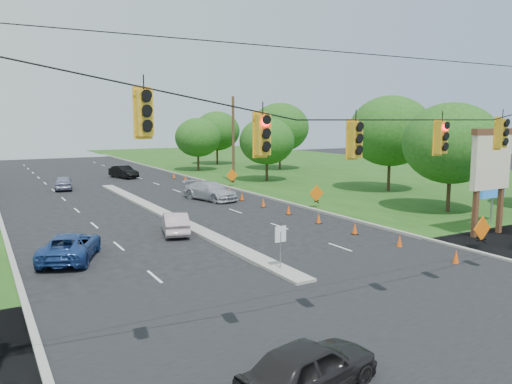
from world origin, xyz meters
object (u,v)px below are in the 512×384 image
blue_pickup (70,246)px  pylon_sign (491,166)px  white_sedan (175,223)px  black_sedan (309,367)px

blue_pickup → pylon_sign: bearing=-173.6°
pylon_sign → white_sedan: size_ratio=1.57×
pylon_sign → blue_pickup: pylon_sign is taller
pylon_sign → white_sedan: pylon_sign is taller
black_sedan → white_sedan: black_sedan is taller
pylon_sign → black_sedan: size_ratio=1.54×
white_sedan → blue_pickup: size_ratio=0.82×
white_sedan → black_sedan: bearing=94.6°
white_sedan → blue_pickup: bearing=38.4°
pylon_sign → black_sedan: bearing=-155.1°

